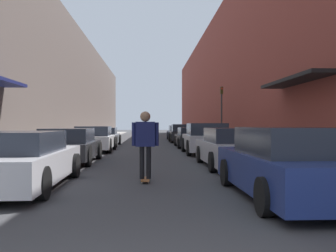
# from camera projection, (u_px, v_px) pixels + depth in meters

# --- Properties ---
(ground) EXTENTS (134.17, 134.17, 0.00)m
(ground) POSITION_uv_depth(u_px,v_px,m) (148.00, 144.00, 26.31)
(ground) COLOR #38383A
(curb_strip_left) EXTENTS (1.80, 60.99, 0.12)m
(curb_strip_left) POSITION_uv_depth(u_px,v_px,m) (94.00, 140.00, 32.17)
(curb_strip_left) COLOR gray
(curb_strip_left) RESTS_ON ground
(curb_strip_right) EXTENTS (1.80, 60.99, 0.12)m
(curb_strip_right) POSITION_uv_depth(u_px,v_px,m) (202.00, 139.00, 32.63)
(curb_strip_right) COLOR gray
(curb_strip_right) RESTS_ON ground
(building_row_left) EXTENTS (4.90, 60.99, 9.31)m
(building_row_left) POSITION_uv_depth(u_px,v_px,m) (60.00, 86.00, 32.01)
(building_row_left) COLOR #564C47
(building_row_left) RESTS_ON ground
(building_row_right) EXTENTS (4.90, 60.99, 10.55)m
(building_row_right) POSITION_uv_depth(u_px,v_px,m) (234.00, 80.00, 32.74)
(building_row_right) COLOR brown
(building_row_right) RESTS_ON ground
(parked_car_left_0) EXTENTS (2.01, 4.78, 1.24)m
(parked_car_left_0) POSITION_uv_depth(u_px,v_px,m) (19.00, 160.00, 8.19)
(parked_car_left_0) COLOR #B7B7BC
(parked_car_left_0) RESTS_ON ground
(parked_car_left_1) EXTENTS (1.95, 4.16, 1.24)m
(parked_car_left_1) POSITION_uv_depth(u_px,v_px,m) (69.00, 146.00, 13.47)
(parked_car_left_1) COLOR #232326
(parked_car_left_1) RESTS_ON ground
(parked_car_left_2) EXTENTS (1.96, 4.03, 1.29)m
(parked_car_left_2) POSITION_uv_depth(u_px,v_px,m) (94.00, 139.00, 19.01)
(parked_car_left_2) COLOR silver
(parked_car_left_2) RESTS_ON ground
(parked_car_left_3) EXTENTS (1.89, 4.63, 1.18)m
(parked_car_left_3) POSITION_uv_depth(u_px,v_px,m) (104.00, 137.00, 23.93)
(parked_car_left_3) COLOR gray
(parked_car_left_3) RESTS_ON ground
(parked_car_right_0) EXTENTS (1.91, 4.56, 1.34)m
(parked_car_right_0) POSITION_uv_depth(u_px,v_px,m) (288.00, 164.00, 7.02)
(parked_car_right_0) COLOR navy
(parked_car_right_0) RESTS_ON ground
(parked_car_right_1) EXTENTS (1.89, 4.46, 1.27)m
(parked_car_right_1) POSITION_uv_depth(u_px,v_px,m) (232.00, 148.00, 12.16)
(parked_car_right_1) COLOR #B7B7BC
(parked_car_right_1) RESTS_ON ground
(parked_car_right_2) EXTENTS (2.06, 4.11, 1.44)m
(parked_car_right_2) POSITION_uv_depth(u_px,v_px,m) (206.00, 139.00, 17.59)
(parked_car_right_2) COLOR #B7B7BC
(parked_car_right_2) RESTS_ON ground
(parked_car_right_3) EXTENTS (2.08, 4.79, 1.19)m
(parked_car_right_3) POSITION_uv_depth(u_px,v_px,m) (193.00, 137.00, 22.72)
(parked_car_right_3) COLOR #232326
(parked_car_right_3) RESTS_ON ground
(parked_car_right_4) EXTENTS (2.05, 4.16, 1.39)m
(parked_car_right_4) POSITION_uv_depth(u_px,v_px,m) (183.00, 134.00, 28.63)
(parked_car_right_4) COLOR #232326
(parked_car_right_4) RESTS_ON ground
(parked_car_right_5) EXTENTS (2.01, 4.20, 1.29)m
(parked_car_right_5) POSITION_uv_depth(u_px,v_px,m) (179.00, 133.00, 33.43)
(parked_car_right_5) COLOR navy
(parked_car_right_5) RESTS_ON ground
(skateboarder) EXTENTS (0.65, 0.78, 1.70)m
(skateboarder) POSITION_uv_depth(u_px,v_px,m) (145.00, 139.00, 9.03)
(skateboarder) COLOR brown
(skateboarder) RESTS_ON ground
(traffic_light) EXTENTS (0.16, 0.22, 3.62)m
(traffic_light) POSITION_uv_depth(u_px,v_px,m) (222.00, 109.00, 23.50)
(traffic_light) COLOR #2D2D2D
(traffic_light) RESTS_ON curb_strip_right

